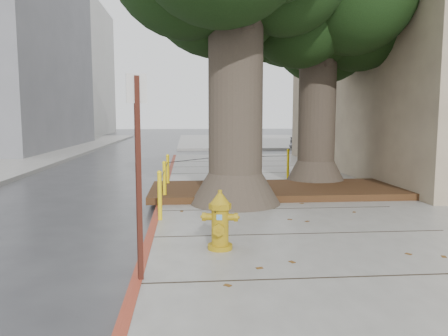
% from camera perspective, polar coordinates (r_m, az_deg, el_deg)
% --- Properties ---
extents(ground, '(140.00, 140.00, 0.00)m').
position_cam_1_polar(ground, '(7.41, 6.16, -9.73)').
color(ground, '#28282B').
rests_on(ground, ground).
extents(sidewalk_far, '(16.00, 20.00, 0.15)m').
position_cam_1_polar(sidewalk_far, '(37.76, 6.41, 3.59)').
color(sidewalk_far, slate).
rests_on(sidewalk_far, ground).
extents(curb_red, '(0.14, 26.00, 0.16)m').
position_cam_1_polar(curb_red, '(9.71, -8.46, -5.37)').
color(curb_red, maroon).
rests_on(curb_red, ground).
extents(planter_bed, '(6.40, 2.60, 0.16)m').
position_cam_1_polar(planter_bed, '(11.27, 6.88, -2.86)').
color(planter_bed, black).
rests_on(planter_bed, sidewalk_main).
extents(building_far_white, '(12.00, 18.00, 15.00)m').
position_cam_1_polar(building_far_white, '(54.54, -21.99, 11.91)').
color(building_far_white, silver).
rests_on(building_far_white, ground).
extents(building_side_white, '(10.00, 10.00, 9.00)m').
position_cam_1_polar(building_side_white, '(37.36, 23.22, 9.86)').
color(building_side_white, silver).
rests_on(building_side_white, ground).
extents(building_side_grey, '(12.00, 14.00, 12.00)m').
position_cam_1_polar(building_side_grey, '(45.62, 26.49, 10.92)').
color(building_side_grey, slate).
rests_on(building_side_grey, ground).
extents(tree_far, '(4.50, 3.80, 7.17)m').
position_cam_1_polar(tree_far, '(13.27, 13.66, 19.26)').
color(tree_far, '#4C3F33').
rests_on(tree_far, sidewalk_main).
extents(bollard_ring, '(3.79, 5.39, 0.95)m').
position_cam_1_polar(bollard_ring, '(11.45, -2.27, -0.47)').
color(bollard_ring, yellow).
rests_on(bollard_ring, sidewalk_main).
extents(fire_hydrant, '(0.47, 0.44, 0.88)m').
position_cam_1_polar(fire_hydrant, '(6.44, -0.53, -6.87)').
color(fire_hydrant, '#AF8911').
rests_on(fire_hydrant, sidewalk_main).
extents(signpost, '(0.23, 0.11, 2.43)m').
position_cam_1_polar(signpost, '(5.18, -11.14, 0.32)').
color(signpost, '#471911').
rests_on(signpost, sidewalk_main).
extents(car_silver, '(3.92, 1.98, 1.28)m').
position_cam_1_polar(car_silver, '(26.80, 12.67, 3.43)').
color(car_silver, '#A5A5AA').
rests_on(car_silver, ground).
extents(car_red, '(3.71, 1.48, 1.20)m').
position_cam_1_polar(car_red, '(26.47, 18.45, 3.12)').
color(car_red, maroon).
rests_on(car_red, ground).
extents(car_dark, '(2.07, 4.77, 1.37)m').
position_cam_1_polar(car_dark, '(26.29, -25.88, 2.95)').
color(car_dark, black).
rests_on(car_dark, ground).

